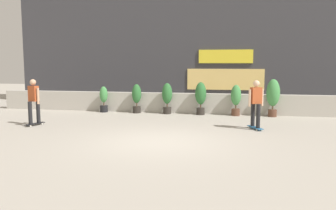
{
  "coord_description": "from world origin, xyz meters",
  "views": [
    {
      "loc": [
        2.15,
        -9.95,
        2.32
      ],
      "look_at": [
        0.0,
        1.5,
        0.9
      ],
      "focal_mm": 37.94,
      "sensor_mm": 36.0,
      "label": 1
    }
  ],
  "objects": [
    {
      "name": "potted_plant_5",
      "position": [
        3.76,
        5.55,
        0.94
      ],
      "size": [
        0.56,
        0.56,
        1.6
      ],
      "color": "brown",
      "rests_on": "ground"
    },
    {
      "name": "ground_plane",
      "position": [
        0.0,
        0.0,
        0.0
      ],
      "size": [
        48.0,
        48.0,
        0.0
      ],
      "primitive_type": "plane",
      "color": "#A8A093"
    },
    {
      "name": "potted_plant_1",
      "position": [
        -2.21,
        5.55,
        0.73
      ],
      "size": [
        0.42,
        0.42,
        1.31
      ],
      "color": "#2D2823",
      "rests_on": "ground"
    },
    {
      "name": "skater_far_left",
      "position": [
        -5.03,
        1.76,
        0.94
      ],
      "size": [
        0.54,
        0.82,
        1.7
      ],
      "color": "black",
      "rests_on": "ground"
    },
    {
      "name": "potted_plant_4",
      "position": [
        2.22,
        5.55,
        0.75
      ],
      "size": [
        0.43,
        0.43,
        1.34
      ],
      "color": "brown",
      "rests_on": "ground"
    },
    {
      "name": "potted_plant_2",
      "position": [
        -0.8,
        5.55,
        0.78
      ],
      "size": [
        0.45,
        0.45,
        1.38
      ],
      "color": "#2D2823",
      "rests_on": "ground"
    },
    {
      "name": "potted_plant_0",
      "position": [
        -3.79,
        5.55,
        0.63
      ],
      "size": [
        0.36,
        0.36,
        1.19
      ],
      "color": "black",
      "rests_on": "ground"
    },
    {
      "name": "building_backdrop",
      "position": [
        0.0,
        10.0,
        3.25
      ],
      "size": [
        20.0,
        2.08,
        6.5
      ],
      "color": "#38383D",
      "rests_on": "ground"
    },
    {
      "name": "planter_wall",
      "position": [
        0.0,
        6.0,
        0.45
      ],
      "size": [
        18.0,
        0.4,
        0.9
      ],
      "primitive_type": "cube",
      "color": "#B2ADA3",
      "rests_on": "ground"
    },
    {
      "name": "skater_mid_plaza",
      "position": [
        2.88,
        2.48,
        0.94
      ],
      "size": [
        0.54,
        0.8,
        1.7
      ],
      "color": "#266699",
      "rests_on": "ground"
    },
    {
      "name": "potted_plant_3",
      "position": [
        0.7,
        5.55,
        0.83
      ],
      "size": [
        0.48,
        0.48,
        1.44
      ],
      "color": "#2D2823",
      "rests_on": "ground"
    }
  ]
}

